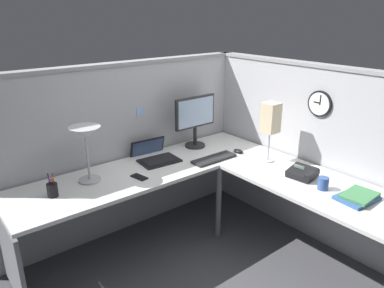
% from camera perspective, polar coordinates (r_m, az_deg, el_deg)
% --- Properties ---
extents(ground_plane, '(6.80, 6.80, 0.00)m').
position_cam_1_polar(ground_plane, '(3.39, 3.84, -16.04)').
color(ground_plane, '#47474C').
extents(cubicle_wall_back, '(2.57, 0.12, 1.58)m').
position_cam_1_polar(cubicle_wall_back, '(3.46, -10.18, -0.62)').
color(cubicle_wall_back, '#B2B2B7').
rests_on(cubicle_wall_back, ground).
extents(cubicle_wall_right, '(0.12, 2.37, 1.58)m').
position_cam_1_polar(cubicle_wall_right, '(3.46, 17.87, -1.26)').
color(cubicle_wall_right, '#B2B2B7').
rests_on(cubicle_wall_right, ground).
extents(desk, '(2.35, 2.15, 0.73)m').
position_cam_1_polar(desk, '(2.94, 2.64, -7.56)').
color(desk, white).
rests_on(desk, ground).
extents(monitor, '(0.46, 0.20, 0.50)m').
position_cam_1_polar(monitor, '(3.54, 0.50, 4.11)').
color(monitor, '#232326').
rests_on(monitor, desk).
extents(laptop, '(0.37, 0.40, 0.22)m').
position_cam_1_polar(laptop, '(3.35, -5.92, -1.81)').
color(laptop, black).
rests_on(laptop, desk).
extents(keyboard, '(0.43, 0.14, 0.02)m').
position_cam_1_polar(keyboard, '(3.30, 3.44, -2.28)').
color(keyboard, '#232326').
rests_on(keyboard, desk).
extents(computer_mouse, '(0.06, 0.10, 0.03)m').
position_cam_1_polar(computer_mouse, '(3.48, 7.21, -1.10)').
color(computer_mouse, black).
rests_on(computer_mouse, desk).
extents(desk_lamp_dome, '(0.24, 0.24, 0.44)m').
position_cam_1_polar(desk_lamp_dome, '(2.88, -16.22, 1.04)').
color(desk_lamp_dome, '#B7BABF').
rests_on(desk_lamp_dome, desk).
extents(pen_cup, '(0.08, 0.08, 0.18)m').
position_cam_1_polar(pen_cup, '(2.84, -20.85, -6.65)').
color(pen_cup, black).
rests_on(pen_cup, desk).
extents(cell_phone, '(0.09, 0.15, 0.01)m').
position_cam_1_polar(cell_phone, '(2.99, -8.20, -5.10)').
color(cell_phone, black).
rests_on(cell_phone, desk).
extents(office_phone, '(0.21, 0.22, 0.11)m').
position_cam_1_polar(office_phone, '(3.07, 16.84, -4.39)').
color(office_phone, black).
rests_on(office_phone, desk).
extents(book_stack, '(0.30, 0.24, 0.04)m').
position_cam_1_polar(book_stack, '(2.88, 24.34, -7.47)').
color(book_stack, '#335999').
rests_on(book_stack, desk).
extents(desk_lamp_paper, '(0.13, 0.13, 0.53)m').
position_cam_1_polar(desk_lamp_paper, '(3.22, 12.12, 3.74)').
color(desk_lamp_paper, '#B7BABF').
rests_on(desk_lamp_paper, desk).
extents(coffee_mug, '(0.08, 0.08, 0.10)m').
position_cam_1_polar(coffee_mug, '(2.92, 19.70, -5.78)').
color(coffee_mug, '#2D4C8C').
rests_on(coffee_mug, desk).
extents(wall_clock, '(0.04, 0.22, 0.22)m').
position_cam_1_polar(wall_clock, '(3.25, 19.26, 5.93)').
color(wall_clock, black).
extents(pinned_note_leftmost, '(0.07, 0.00, 0.09)m').
position_cam_1_polar(pinned_note_leftmost, '(3.37, -8.03, 5.00)').
color(pinned_note_leftmost, '#99B7E5').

